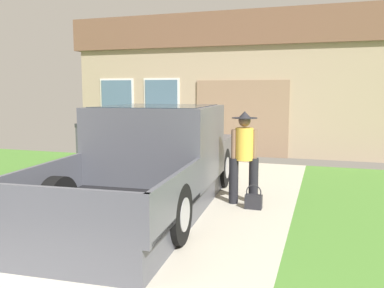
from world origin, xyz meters
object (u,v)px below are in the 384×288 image
(person_with_hat, at_px, (244,154))
(house_with_garage, at_px, (242,85))
(wheeled_trash_bin, at_px, (91,140))
(pickup_truck, at_px, (157,160))
(handbag, at_px, (254,201))

(person_with_hat, xyz_separation_m, house_with_garage, (-1.62, 7.97, 1.31))
(house_with_garage, relative_size, wheeled_trash_bin, 9.68)
(house_with_garage, bearing_deg, pickup_truck, -88.86)
(handbag, distance_m, wheeled_trash_bin, 6.20)
(person_with_hat, bearing_deg, pickup_truck, -2.34)
(wheeled_trash_bin, bearing_deg, pickup_truck, -44.77)
(pickup_truck, height_order, handbag, pickup_truck)
(person_with_hat, height_order, house_with_garage, house_with_garage)
(handbag, xyz_separation_m, wheeled_trash_bin, (-5.20, 3.35, 0.44))
(pickup_truck, xyz_separation_m, wheeled_trash_bin, (-3.52, 3.49, -0.18))
(pickup_truck, relative_size, person_with_hat, 3.41)
(person_with_hat, distance_m, wheeled_trash_bin, 5.84)
(handbag, distance_m, house_with_garage, 8.71)
(pickup_truck, bearing_deg, wheeled_trash_bin, 131.44)
(pickup_truck, bearing_deg, person_with_hat, 13.02)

